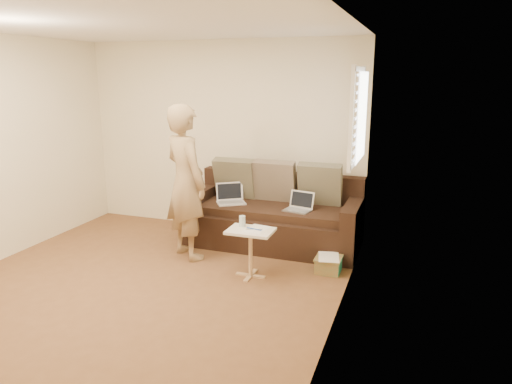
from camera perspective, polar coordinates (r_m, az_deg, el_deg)
floor at (r=5.02m, az=-14.35°, el=-11.64°), size 4.50×4.50×0.00m
ceiling at (r=4.57m, az=-16.44°, el=19.29°), size 4.50×4.50×0.00m
wall_back at (r=6.57m, az=-4.15°, el=6.68°), size 4.00×0.00×4.00m
wall_right at (r=3.87m, az=9.94°, el=1.27°), size 0.00×4.50×4.50m
window_blinds at (r=5.28m, az=12.37°, el=8.96°), size 0.12×0.88×1.08m
sofa at (r=6.01m, az=2.09°, el=-2.54°), size 2.20×0.95×0.85m
pillow_left at (r=6.29m, az=-2.57°, el=1.65°), size 0.55×0.29×0.57m
pillow_mid at (r=6.13m, az=2.29°, el=1.33°), size 0.55×0.27×0.57m
pillow_right at (r=5.99m, az=7.79°, el=0.90°), size 0.55×0.28×0.57m
laptop_silver at (r=5.76m, az=5.05°, el=-2.32°), size 0.36×0.29×0.21m
laptop_white at (r=6.09m, az=-3.04°, el=-1.40°), size 0.44×0.41×0.26m
person at (r=5.55m, az=-8.53°, el=1.17°), size 0.81×0.74×1.83m
side_table at (r=5.11m, az=-0.67°, el=-7.46°), size 0.49×0.34×0.54m
drinking_glass at (r=5.10m, az=-1.68°, el=-3.56°), size 0.07×0.07×0.12m
scissors at (r=5.00m, az=-0.24°, el=-4.54°), size 0.19×0.11×0.02m
paper_on_table at (r=5.02m, az=0.02°, el=-4.54°), size 0.25×0.33×0.00m
striped_box at (r=5.34m, az=8.80°, el=-8.69°), size 0.29×0.29×0.18m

